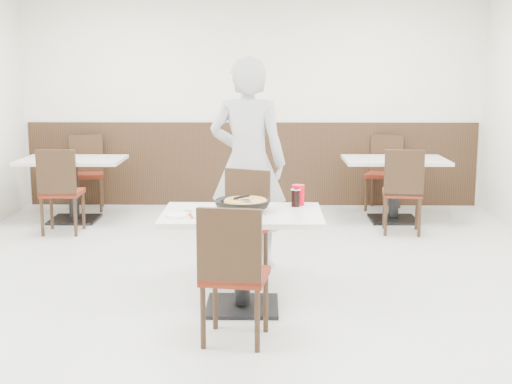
{
  "coord_description": "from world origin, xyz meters",
  "views": [
    {
      "loc": [
        0.18,
        -5.84,
        1.84
      ],
      "look_at": [
        0.1,
        -0.3,
        0.85
      ],
      "focal_mm": 50.0,
      "sensor_mm": 36.0,
      "label": 1
    }
  ],
  "objects_px": {
    "bg_table_right": "(394,190)",
    "side_plate": "(177,215)",
    "bg_chair_right_near": "(402,191)",
    "bg_chair_left_near": "(62,191)",
    "chair_far": "(238,228)",
    "pizza_pan": "(242,206)",
    "pizza": "(246,204)",
    "red_cup": "(298,195)",
    "diner_person": "(248,163)",
    "bg_table_left": "(73,190)",
    "cola_glass": "(296,198)",
    "chair_near": "(235,272)",
    "main_table": "(242,261)",
    "bg_chair_left_far": "(86,173)",
    "bg_chair_right_far": "(384,173)"
  },
  "relations": [
    {
      "from": "cola_glass",
      "to": "bg_chair_left_far",
      "type": "distance_m",
      "value": 4.33
    },
    {
      "from": "bg_table_right",
      "to": "chair_near",
      "type": "bearing_deg",
      "value": -114.56
    },
    {
      "from": "bg_table_right",
      "to": "bg_chair_right_near",
      "type": "height_order",
      "value": "bg_chair_right_near"
    },
    {
      "from": "red_cup",
      "to": "bg_table_right",
      "type": "relative_size",
      "value": 0.13
    },
    {
      "from": "cola_glass",
      "to": "bg_table_left",
      "type": "relative_size",
      "value": 0.11
    },
    {
      "from": "pizza",
      "to": "cola_glass",
      "type": "relative_size",
      "value": 2.46
    },
    {
      "from": "pizza",
      "to": "bg_chair_right_far",
      "type": "distance_m",
      "value": 4.14
    },
    {
      "from": "main_table",
      "to": "cola_glass",
      "type": "bearing_deg",
      "value": 29.56
    },
    {
      "from": "side_plate",
      "to": "diner_person",
      "type": "distance_m",
      "value": 1.42
    },
    {
      "from": "chair_near",
      "to": "red_cup",
      "type": "height_order",
      "value": "chair_near"
    },
    {
      "from": "side_plate",
      "to": "bg_table_right",
      "type": "relative_size",
      "value": 0.14
    },
    {
      "from": "pizza",
      "to": "side_plate",
      "type": "distance_m",
      "value": 0.53
    },
    {
      "from": "bg_table_left",
      "to": "chair_far",
      "type": "bearing_deg",
      "value": -49.44
    },
    {
      "from": "cola_glass",
      "to": "bg_chair_right_far",
      "type": "xyz_separation_m",
      "value": [
        1.27,
        3.56,
        -0.34
      ]
    },
    {
      "from": "bg_table_left",
      "to": "bg_chair_left_far",
      "type": "relative_size",
      "value": 1.26
    },
    {
      "from": "main_table",
      "to": "pizza",
      "type": "height_order",
      "value": "pizza"
    },
    {
      "from": "red_cup",
      "to": "bg_table_left",
      "type": "xyz_separation_m",
      "value": [
        -2.55,
        2.79,
        -0.45
      ]
    },
    {
      "from": "bg_table_right",
      "to": "side_plate",
      "type": "bearing_deg",
      "value": -123.52
    },
    {
      "from": "main_table",
      "to": "chair_far",
      "type": "relative_size",
      "value": 1.26
    },
    {
      "from": "pizza",
      "to": "bg_table_left",
      "type": "bearing_deg",
      "value": 124.96
    },
    {
      "from": "diner_person",
      "to": "bg_chair_left_near",
      "type": "relative_size",
      "value": 2.02
    },
    {
      "from": "main_table",
      "to": "bg_table_right",
      "type": "bearing_deg",
      "value": 61.48
    },
    {
      "from": "pizza",
      "to": "bg_chair_left_near",
      "type": "relative_size",
      "value": 0.34
    },
    {
      "from": "diner_person",
      "to": "bg_table_right",
      "type": "xyz_separation_m",
      "value": [
        1.69,
        1.96,
        -0.59
      ]
    },
    {
      "from": "main_table",
      "to": "cola_glass",
      "type": "distance_m",
      "value": 0.65
    },
    {
      "from": "main_table",
      "to": "pizza_pan",
      "type": "bearing_deg",
      "value": 89.38
    },
    {
      "from": "main_table",
      "to": "bg_chair_left_far",
      "type": "distance_m",
      "value": 4.29
    },
    {
      "from": "chair_far",
      "to": "bg_chair_left_far",
      "type": "bearing_deg",
      "value": -32.14
    },
    {
      "from": "side_plate",
      "to": "bg_chair_left_near",
      "type": "xyz_separation_m",
      "value": [
        -1.6,
        2.61,
        -0.28
      ]
    },
    {
      "from": "bg_chair_left_near",
      "to": "main_table",
      "type": "bearing_deg",
      "value": -50.67
    },
    {
      "from": "chair_near",
      "to": "bg_chair_left_far",
      "type": "bearing_deg",
      "value": 124.28
    },
    {
      "from": "pizza_pan",
      "to": "bg_chair_left_near",
      "type": "distance_m",
      "value": 3.2
    },
    {
      "from": "bg_chair_right_near",
      "to": "bg_chair_left_near",
      "type": "bearing_deg",
      "value": -171.99
    },
    {
      "from": "side_plate",
      "to": "bg_chair_right_far",
      "type": "bearing_deg",
      "value": 61.33
    },
    {
      "from": "cola_glass",
      "to": "bg_table_right",
      "type": "bearing_deg",
      "value": 65.99
    },
    {
      "from": "red_cup",
      "to": "bg_chair_right_near",
      "type": "xyz_separation_m",
      "value": [
        1.25,
        2.21,
        -0.35
      ]
    },
    {
      "from": "main_table",
      "to": "cola_glass",
      "type": "xyz_separation_m",
      "value": [
        0.41,
        0.23,
        0.44
      ]
    },
    {
      "from": "side_plate",
      "to": "cola_glass",
      "type": "relative_size",
      "value": 1.33
    },
    {
      "from": "bg_table_left",
      "to": "bg_chair_left_far",
      "type": "bearing_deg",
      "value": 90.34
    },
    {
      "from": "chair_far",
      "to": "bg_chair_left_near",
      "type": "bearing_deg",
      "value": -17.74
    },
    {
      "from": "cola_glass",
      "to": "chair_near",
      "type": "bearing_deg",
      "value": -116.34
    },
    {
      "from": "bg_chair_left_far",
      "to": "bg_chair_right_far",
      "type": "height_order",
      "value": "same"
    },
    {
      "from": "diner_person",
      "to": "bg_table_left",
      "type": "xyz_separation_m",
      "value": [
        -2.13,
        1.91,
        -0.59
      ]
    },
    {
      "from": "pizza_pan",
      "to": "pizza",
      "type": "bearing_deg",
      "value": -37.09
    },
    {
      "from": "bg_chair_left_far",
      "to": "bg_chair_right_far",
      "type": "distance_m",
      "value": 3.81
    },
    {
      "from": "pizza_pan",
      "to": "pizza",
      "type": "relative_size",
      "value": 1.2
    },
    {
      "from": "pizza",
      "to": "diner_person",
      "type": "relative_size",
      "value": 0.17
    },
    {
      "from": "pizza",
      "to": "pizza_pan",
      "type": "bearing_deg",
      "value": 142.91
    },
    {
      "from": "bg_chair_right_near",
      "to": "bg_chair_right_far",
      "type": "height_order",
      "value": "same"
    },
    {
      "from": "bg_table_left",
      "to": "pizza",
      "type": "bearing_deg",
      "value": -55.04
    }
  ]
}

